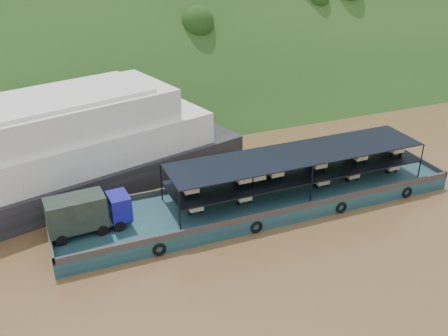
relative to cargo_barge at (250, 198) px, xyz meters
name	(u,v)px	position (x,y,z in m)	size (l,w,h in m)	color
ground	(259,212)	(0.52, -0.64, -1.09)	(160.00, 160.00, 0.00)	brown
hillside	(151,93)	(0.52, 35.36, -1.09)	(140.00, 28.00, 28.00)	#153714
cargo_barge	(250,198)	(0.00, 0.00, 0.00)	(35.00, 7.18, 4.54)	#123140
passenger_ferry	(3,164)	(-19.19, 8.89, 2.78)	(45.44, 22.50, 8.93)	black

